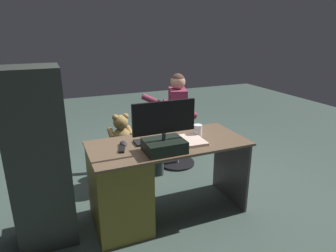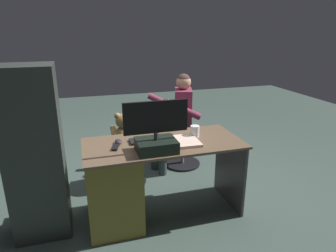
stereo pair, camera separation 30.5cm
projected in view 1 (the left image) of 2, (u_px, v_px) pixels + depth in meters
ground_plane at (153, 191)px, 3.24m from camera, size 10.00×10.00×0.00m
desk at (129, 184)px, 2.62m from camera, size 1.41×0.65×0.72m
monitor at (164, 137)px, 2.42m from camera, size 0.53×0.26×0.43m
keyboard at (157, 140)px, 2.68m from camera, size 0.42×0.14×0.02m
computer_mouse at (123, 144)px, 2.57m from camera, size 0.06×0.10×0.04m
cup at (198, 130)px, 2.79m from camera, size 0.08×0.08×0.11m
tv_remote at (122, 149)px, 2.49m from camera, size 0.09×0.16×0.02m
notebook_binder at (190, 140)px, 2.66m from camera, size 0.23×0.31×0.02m
office_chair_teddy at (123, 162)px, 3.31m from camera, size 0.47×0.47×0.46m
teddy_bear at (121, 132)px, 3.21m from camera, size 0.26×0.27×0.37m
visitor_chair at (177, 144)px, 3.81m from camera, size 0.46×0.46×0.46m
person at (172, 114)px, 3.63m from camera, size 0.57×0.58×1.18m
equipment_rack at (39, 161)px, 2.29m from camera, size 0.44×0.36×1.44m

